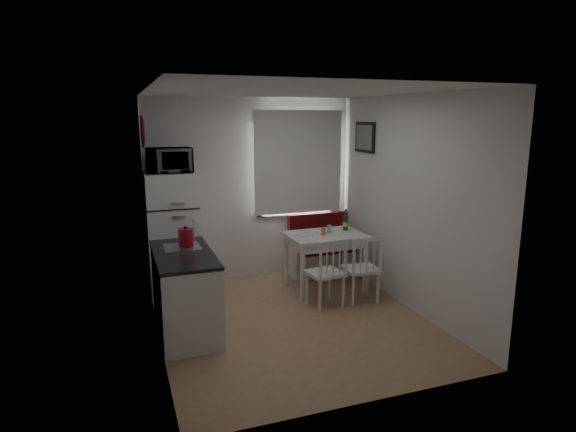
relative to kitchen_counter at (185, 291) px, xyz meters
name	(u,v)px	position (x,y,z in m)	size (l,w,h in m)	color
floor	(292,320)	(1.20, -0.16, -0.46)	(3.00, 3.50, 0.02)	#A17D55
ceiling	(293,91)	(1.20, -0.16, 2.14)	(3.00, 3.50, 0.02)	white
wall_back	(251,189)	(1.20, 1.59, 0.84)	(3.00, 0.02, 2.60)	white
wall_front	(370,252)	(1.20, -1.91, 0.84)	(3.00, 0.02, 2.60)	white
wall_left	(153,221)	(-0.30, -0.16, 0.84)	(0.02, 3.50, 2.60)	white
wall_right	(408,203)	(2.70, -0.16, 0.84)	(0.02, 3.50, 2.60)	white
window	(297,165)	(1.90, 1.56, 1.17)	(1.22, 0.06, 1.47)	white
curtain	(299,162)	(1.90, 1.49, 1.22)	(1.35, 0.02, 1.50)	white
kitchen_counter	(185,291)	(0.00, 0.00, 0.00)	(0.62, 1.32, 1.16)	white
wall_sign	(143,132)	(-0.27, 1.29, 1.69)	(0.40, 0.40, 0.03)	#1B21A3
picture_frame	(365,137)	(2.67, 0.94, 1.59)	(0.04, 0.52, 0.42)	black
bench	(329,253)	(2.34, 1.35, -0.16)	(1.25, 0.48, 0.89)	white
dining_table	(325,240)	(1.99, 0.70, 0.23)	(1.05, 0.75, 0.78)	white
chair_left	(328,266)	(1.74, 0.04, 0.09)	(0.47, 0.45, 0.48)	white
chair_right	(365,262)	(2.24, 0.04, 0.09)	(0.44, 0.42, 0.47)	white
fridge	(172,234)	(0.02, 1.24, 0.36)	(0.65, 0.65, 1.63)	white
microwave	(169,160)	(0.02, 1.19, 1.33)	(0.57, 0.38, 0.31)	white
kettle	(186,238)	(0.05, 0.12, 0.57)	(0.19, 0.19, 0.25)	#A60D1C
wine_bottle	(346,220)	(2.34, 0.80, 0.47)	(0.07, 0.07, 0.30)	#133D21
drinking_glass_orange	(323,231)	(1.94, 0.65, 0.38)	(0.06, 0.06, 0.11)	orange
drinking_glass_blue	(329,229)	(2.07, 0.75, 0.37)	(0.06, 0.06, 0.10)	#71ADC0
plate	(304,235)	(1.69, 0.72, 0.33)	(0.24, 0.24, 0.02)	white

